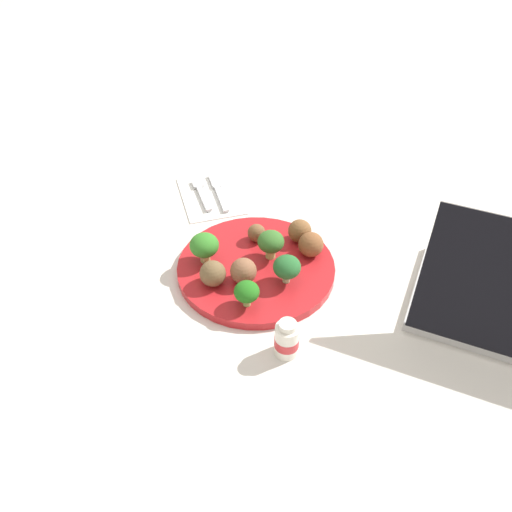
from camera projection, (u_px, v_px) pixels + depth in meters
The scene contains 15 objects.
ground_plane at pixel (256, 271), 0.93m from camera, with size 4.00×4.00×0.00m, color silver.
plate at pixel (256, 268), 0.92m from camera, with size 0.28×0.28×0.02m, color red.
broccoli_floret_back_left at pixel (287, 267), 0.86m from camera, with size 0.05×0.05×0.05m.
broccoli_floret_front_left at pixel (204, 246), 0.90m from camera, with size 0.05×0.05×0.06m.
broccoli_floret_near_rim at pixel (247, 292), 0.83m from camera, with size 0.04×0.04×0.05m.
broccoli_floret_back_right at pixel (271, 242), 0.91m from camera, with size 0.05×0.05×0.05m.
meatball_back_left at pixel (243, 271), 0.87m from camera, with size 0.05×0.05×0.05m, color brown.
meatball_near_rim at pixel (213, 274), 0.87m from camera, with size 0.04×0.04×0.04m, color brown.
meatball_back_right at pixel (311, 245), 0.92m from camera, with size 0.05×0.05×0.05m, color brown.
meatball_front_right at pixel (257, 233), 0.96m from camera, with size 0.03×0.03×0.03m, color brown.
meatball_front_left at pixel (300, 231), 0.96m from camera, with size 0.04×0.04×0.04m, color brown.
napkin at pixel (211, 195), 1.11m from camera, with size 0.17×0.12×0.01m, color white.
fork at pixel (201, 193), 1.10m from camera, with size 0.12×0.02×0.01m.
knife at pixel (218, 190), 1.11m from camera, with size 0.15×0.02×0.01m.
yogurt_bottle at pixel (287, 340), 0.77m from camera, with size 0.04×0.04×0.07m.
Camera 1 is at (-0.66, 0.19, 0.63)m, focal length 36.38 mm.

